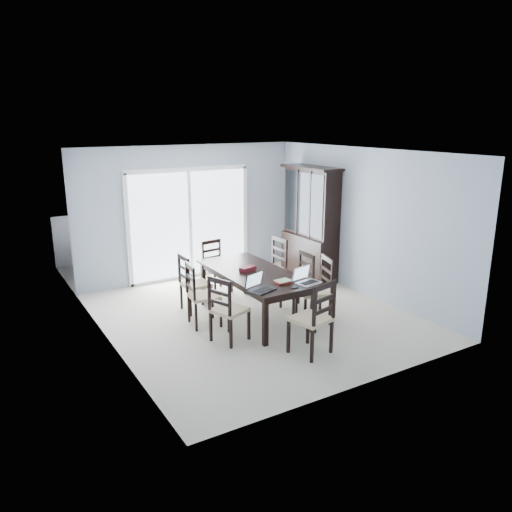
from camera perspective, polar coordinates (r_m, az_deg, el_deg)
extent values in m
plane|color=beige|center=(8.08, -0.18, -6.90)|extent=(5.00, 5.00, 0.00)
plane|color=white|center=(7.49, -0.20, 11.83)|extent=(5.00, 5.00, 0.00)
cube|color=#94A0B0|center=(9.87, -7.67, 4.95)|extent=(4.50, 0.02, 2.60)
cube|color=#94A0B0|center=(6.85, -16.59, -0.21)|extent=(0.02, 5.00, 2.60)
cube|color=#94A0B0|center=(9.02, 12.21, 3.75)|extent=(0.02, 5.00, 2.60)
cube|color=gray|center=(11.08, -9.49, -1.15)|extent=(4.50, 2.00, 0.10)
cube|color=#99999E|center=(11.84, -11.41, 2.82)|extent=(4.50, 0.06, 1.10)
cube|color=black|center=(7.83, -0.19, -1.96)|extent=(1.00, 2.20, 0.04)
cube|color=black|center=(7.85, -0.19, -2.38)|extent=(0.88, 2.08, 0.10)
cube|color=black|center=(6.96, 1.07, -7.63)|extent=(0.07, 0.07, 0.69)
cube|color=black|center=(7.41, 6.62, -6.27)|extent=(0.07, 0.07, 0.69)
cube|color=black|center=(8.61, -6.01, -3.12)|extent=(0.07, 0.07, 0.69)
cube|color=black|center=(8.97, -1.15, -2.26)|extent=(0.07, 0.07, 0.69)
cube|color=black|center=(10.00, 6.06, -0.02)|extent=(0.45, 1.30, 0.85)
cube|color=black|center=(9.78, 6.37, 6.09)|extent=(0.38, 1.30, 1.30)
cube|color=black|center=(9.68, 6.35, 10.02)|extent=(0.50, 1.38, 0.05)
cube|color=black|center=(9.34, 6.98, 5.63)|extent=(0.02, 0.36, 1.18)
cube|color=black|center=(9.67, 5.45, 6.00)|extent=(0.02, 0.36, 1.18)
cube|color=black|center=(10.01, 4.02, 6.35)|extent=(0.02, 0.36, 1.18)
cube|color=silver|center=(9.90, -7.57, 3.51)|extent=(2.40, 0.02, 2.10)
cube|color=white|center=(9.72, -7.76, 9.79)|extent=(2.52, 0.05, 0.08)
cube|color=white|center=(9.88, -7.54, 3.49)|extent=(0.06, 0.05, 2.10)
cube|color=white|center=(10.14, -7.34, -2.18)|extent=(2.52, 0.05, 0.05)
cube|color=black|center=(7.18, -5.18, -8.06)|extent=(0.05, 0.05, 0.43)
cube|color=black|center=(6.93, -2.89, -8.88)|extent=(0.05, 0.05, 0.43)
cube|color=black|center=(7.43, -3.11, -7.17)|extent=(0.05, 0.05, 0.43)
cube|color=black|center=(7.20, -0.83, -7.92)|extent=(0.05, 0.05, 0.43)
cube|color=tan|center=(7.09, -3.03, -6.20)|extent=(0.54, 0.54, 0.05)
cube|color=black|center=(7.86, -7.69, -5.98)|extent=(0.04, 0.04, 0.44)
cube|color=black|center=(7.51, -6.85, -6.98)|extent=(0.04, 0.04, 0.44)
cube|color=black|center=(7.97, -5.00, -5.60)|extent=(0.04, 0.04, 0.44)
cube|color=black|center=(7.62, -4.05, -6.57)|extent=(0.04, 0.04, 0.44)
cube|color=tan|center=(7.65, -5.95, -4.57)|extent=(0.48, 0.48, 0.05)
cube|color=black|center=(8.40, -8.53, -4.62)|extent=(0.04, 0.04, 0.43)
cube|color=black|center=(8.07, -7.50, -5.43)|extent=(0.04, 0.04, 0.43)
cube|color=black|center=(8.54, -6.18, -4.20)|extent=(0.04, 0.04, 0.43)
cube|color=black|center=(8.22, -5.07, -4.97)|extent=(0.04, 0.04, 0.43)
cube|color=tan|center=(8.23, -6.87, -3.24)|extent=(0.42, 0.42, 0.05)
cube|color=black|center=(7.77, 8.44, -6.20)|extent=(0.05, 0.05, 0.46)
cube|color=black|center=(8.12, 7.34, -5.20)|extent=(0.05, 0.05, 0.46)
cube|color=black|center=(7.63, 5.63, -6.51)|extent=(0.05, 0.05, 0.46)
cube|color=black|center=(7.98, 4.63, -5.48)|extent=(0.05, 0.05, 0.46)
cube|color=tan|center=(7.79, 6.56, -4.09)|extent=(0.55, 0.55, 0.05)
cube|color=black|center=(8.30, 6.39, -4.84)|extent=(0.03, 0.03, 0.42)
cube|color=black|center=(8.58, 4.89, -4.13)|extent=(0.03, 0.03, 0.42)
cube|color=black|center=(8.09, 4.30, -5.33)|extent=(0.03, 0.03, 0.42)
cube|color=black|center=(8.38, 2.84, -4.57)|extent=(0.03, 0.03, 0.42)
cube|color=tan|center=(8.26, 4.64, -3.19)|extent=(0.41, 0.41, 0.05)
cube|color=black|center=(8.89, 3.33, -3.23)|extent=(0.04, 0.04, 0.46)
cube|color=black|center=(9.21, 1.85, -2.55)|extent=(0.04, 0.04, 0.46)
cube|color=black|center=(8.67, 1.12, -3.70)|extent=(0.04, 0.04, 0.46)
cube|color=black|center=(9.00, -0.31, -2.98)|extent=(0.04, 0.04, 0.46)
cube|color=tan|center=(8.86, 1.51, -1.52)|extent=(0.46, 0.46, 0.05)
cube|color=black|center=(6.58, 6.42, -10.22)|extent=(0.05, 0.05, 0.46)
cube|color=black|center=(6.88, 8.61, -9.13)|extent=(0.05, 0.05, 0.46)
cube|color=black|center=(6.82, 3.73, -9.20)|extent=(0.05, 0.05, 0.46)
cube|color=black|center=(7.11, 5.95, -8.20)|extent=(0.05, 0.05, 0.46)
cube|color=tan|center=(6.74, 6.24, -7.17)|extent=(0.55, 0.55, 0.05)
cube|color=black|center=(9.42, -4.08, -2.32)|extent=(0.04, 0.04, 0.41)
cube|color=black|center=(9.23, -5.96, -2.74)|extent=(0.04, 0.04, 0.41)
cube|color=black|center=(9.13, -2.79, -2.87)|extent=(0.04, 0.04, 0.41)
cube|color=black|center=(8.93, -4.71, -3.32)|extent=(0.04, 0.04, 0.41)
cube|color=tan|center=(9.11, -4.41, -1.42)|extent=(0.45, 0.45, 0.05)
cube|color=black|center=(6.97, 0.69, -3.93)|extent=(0.42, 0.35, 0.02)
cube|color=silver|center=(6.93, 0.70, -2.97)|extent=(0.31, 0.14, 0.19)
cube|color=silver|center=(7.32, 6.00, -3.07)|extent=(0.39, 0.31, 0.02)
cube|color=silver|center=(7.28, 6.02, -2.17)|extent=(0.31, 0.10, 0.19)
cube|color=maroon|center=(7.31, 3.04, -2.99)|extent=(0.22, 0.17, 0.03)
cube|color=gold|center=(7.31, 3.11, -2.83)|extent=(0.24, 0.20, 0.01)
cube|color=black|center=(7.10, 4.44, -3.63)|extent=(0.12, 0.06, 0.01)
cube|color=#521020|center=(7.87, -0.96, -1.46)|extent=(0.29, 0.20, 0.07)
cube|color=brown|center=(10.90, -10.67, 1.28)|extent=(2.15, 1.99, 0.91)
cube|color=#979797|center=(10.80, -10.80, 3.79)|extent=(2.21, 2.05, 0.06)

